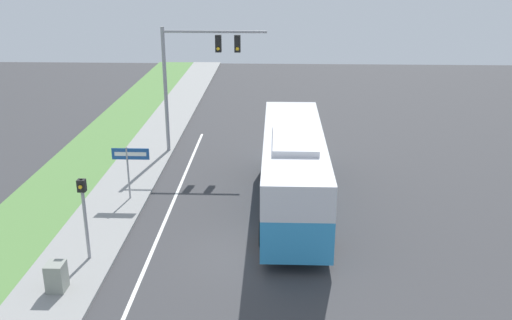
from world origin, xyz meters
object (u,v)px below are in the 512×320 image
(utility_cabinet, at_px, (56,277))
(bus, at_px, (293,165))
(signal_gantry, at_px, (194,66))
(pedestrian_signal, at_px, (84,207))
(street_sign, at_px, (130,161))

(utility_cabinet, bearing_deg, bus, 41.95)
(bus, distance_m, signal_gantry, 9.46)
(pedestrian_signal, distance_m, street_sign, 5.49)
(utility_cabinet, bearing_deg, street_sign, 85.18)
(signal_gantry, bearing_deg, utility_cabinet, -100.47)
(signal_gantry, height_order, utility_cabinet, signal_gantry)
(signal_gantry, bearing_deg, pedestrian_signal, -100.49)
(street_sign, relative_size, utility_cabinet, 2.63)
(signal_gantry, xyz_separation_m, pedestrian_signal, (-2.28, -12.29, -2.77))
(bus, relative_size, street_sign, 4.53)
(bus, distance_m, pedestrian_signal, 9.00)
(pedestrian_signal, distance_m, utility_cabinet, 2.65)
(pedestrian_signal, relative_size, utility_cabinet, 3.28)
(signal_gantry, bearing_deg, bus, -54.47)
(street_sign, bearing_deg, utility_cabinet, -94.82)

